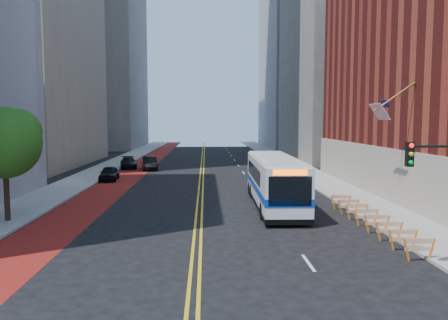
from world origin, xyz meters
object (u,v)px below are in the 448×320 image
object	(u,v)px
transit_bus	(274,180)
car_b	(149,163)
street_tree	(6,140)
car_c	(128,163)
car_a	(109,173)
traffic_signal	(437,181)

from	to	relation	value
transit_bus	car_b	bearing A→B (deg)	117.84
street_tree	car_b	xyz separation A→B (m)	(4.75, 27.63, -4.11)
street_tree	transit_bus	distance (m)	17.32
car_b	car_c	xyz separation A→B (m)	(-2.81, 1.48, -0.09)
transit_bus	car_a	xyz separation A→B (m)	(-14.55, 13.83, -1.11)
transit_bus	car_c	world-z (taller)	transit_bus
traffic_signal	car_a	distance (m)	33.54
traffic_signal	car_b	xyz separation A→B (m)	(-15.91, 37.19, -2.92)
street_tree	traffic_signal	distance (m)	22.79
traffic_signal	transit_bus	world-z (taller)	traffic_signal
transit_bus	car_c	xyz separation A→B (m)	(-14.55, 24.83, -1.12)
car_b	traffic_signal	bearing A→B (deg)	-78.06
transit_bus	car_b	distance (m)	26.16
street_tree	traffic_signal	xyz separation A→B (m)	(20.66, -9.55, -1.19)
car_a	car_b	distance (m)	9.93
car_b	car_c	size ratio (longest dim) A/B	0.99
traffic_signal	transit_bus	size ratio (longest dim) A/B	0.40
street_tree	car_a	world-z (taller)	street_tree
car_a	car_c	size ratio (longest dim) A/B	0.86
street_tree	car_a	bearing A→B (deg)	83.88
transit_bus	street_tree	bearing A→B (deg)	-164.30
car_b	car_a	bearing A→B (deg)	-117.64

